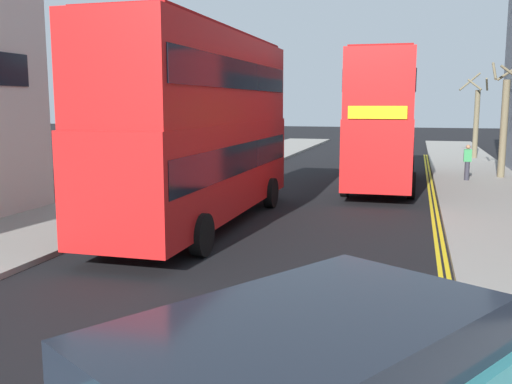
{
  "coord_description": "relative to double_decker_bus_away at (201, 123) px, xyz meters",
  "views": [
    {
      "loc": [
        3.61,
        -0.2,
        3.6
      ],
      "look_at": [
        0.5,
        11.0,
        1.8
      ],
      "focal_mm": 40.28,
      "sensor_mm": 36.0,
      "label": 1
    }
  ],
  "objects": [
    {
      "name": "sidewalk_left",
      "position": [
        -4.08,
        0.43,
        -2.96
      ],
      "size": [
        4.0,
        80.0,
        0.14
      ],
      "primitive_type": "cube",
      "color": "gray",
      "rests_on": "ground"
    },
    {
      "name": "street_tree_near",
      "position": [
        9.99,
        13.34,
        -0.3
      ],
      "size": [
        1.26,
        1.19,
        5.38
      ],
      "color": "#6B6047",
      "rests_on": "sidewalk_right"
    },
    {
      "name": "kerb_line_outer",
      "position": [
        6.82,
        -1.57,
        -3.03
      ],
      "size": [
        0.1,
        56.0,
        0.01
      ],
      "primitive_type": "cube",
      "color": "yellow",
      "rests_on": "ground"
    },
    {
      "name": "double_decker_bus_away",
      "position": [
        0.0,
        0.0,
        0.0
      ],
      "size": [
        2.82,
        10.81,
        5.64
      ],
      "color": "red",
      "rests_on": "ground"
    },
    {
      "name": "pedestrian_far",
      "position": [
        8.34,
        11.74,
        -2.04
      ],
      "size": [
        0.34,
        0.22,
        1.62
      ],
      "color": "#2D2D38",
      "rests_on": "sidewalk_right"
    },
    {
      "name": "kerb_line_inner",
      "position": [
        6.66,
        -1.57,
        -3.03
      ],
      "size": [
        0.1,
        56.0,
        0.01
      ],
      "primitive_type": "cube",
      "color": "yellow",
      "rests_on": "ground"
    },
    {
      "name": "street_tree_mid",
      "position": [
        9.69,
        23.43,
        -0.44
      ],
      "size": [
        1.79,
        1.86,
        5.44
      ],
      "color": "#6B6047",
      "rests_on": "sidewalk_right"
    },
    {
      "name": "double_decker_bus_oncoming",
      "position": [
        4.64,
        9.86,
        0.0
      ],
      "size": [
        2.92,
        10.84,
        5.64
      ],
      "color": "red",
      "rests_on": "ground"
    }
  ]
}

